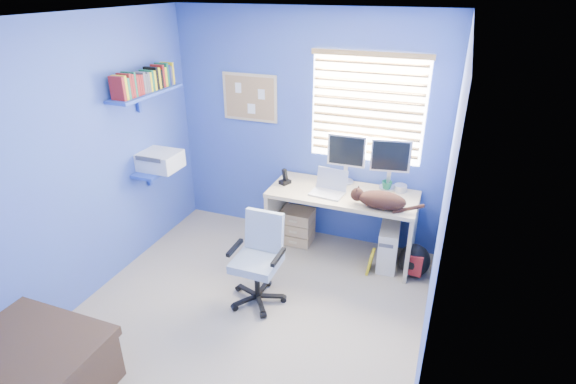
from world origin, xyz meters
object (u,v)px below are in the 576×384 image
at_px(desk, 341,224).
at_px(laptop, 328,184).
at_px(cat, 382,200).
at_px(tower_pc, 388,246).
at_px(office_chair, 259,270).

bearing_deg(desk, laptop, -146.07).
height_order(desk, laptop, laptop).
height_order(desk, cat, cat).
bearing_deg(tower_pc, desk, 172.57).
bearing_deg(laptop, office_chair, -105.67).
xyz_separation_m(laptop, office_chair, (-0.37, -0.91, -0.53)).
height_order(laptop, cat, laptop).
distance_m(desk, cat, 0.66).
relative_size(laptop, office_chair, 0.39).
bearing_deg(office_chair, laptop, 67.96).
relative_size(desk, laptop, 4.59).
distance_m(desk, tower_pc, 0.54).
relative_size(desk, office_chair, 1.80).
bearing_deg(laptop, desk, 40.30).
bearing_deg(cat, desk, 157.68).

